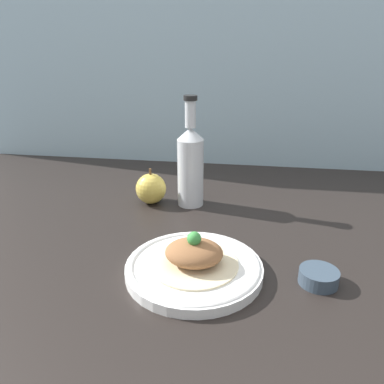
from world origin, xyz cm
name	(u,v)px	position (x,y,z in cm)	size (l,w,h in cm)	color
ground_plane	(212,241)	(0.00, 0.00, -2.00)	(180.00, 110.00, 4.00)	black
wall_backsplash	(232,44)	(0.00, 53.50, 40.00)	(180.00, 3.00, 80.00)	#9EBCCC
plate	(194,268)	(-1.78, -16.49, 1.25)	(25.84, 25.84, 2.35)	white
plated_food	(194,254)	(-1.78, -16.49, 4.14)	(16.66, 16.66, 6.82)	beige
cider_bottle	(191,164)	(-7.45, 15.50, 11.32)	(6.84, 6.84, 28.66)	silver
apple	(151,189)	(-18.08, 14.74, 4.08)	(8.16, 8.16, 9.71)	gold
dipping_bowl	(319,277)	(20.91, -16.21, 1.37)	(7.08, 7.08, 2.73)	#384756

